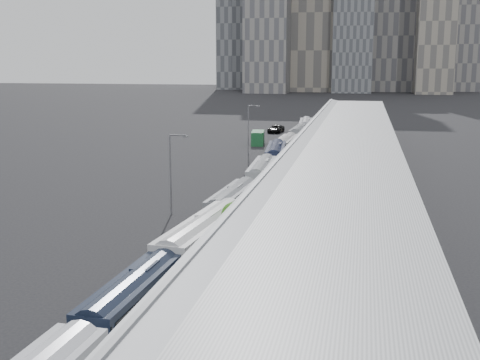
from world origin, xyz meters
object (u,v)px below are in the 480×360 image
(bus_4, at_px, (262,177))
(bus_6, at_px, (285,148))
(bus_8, at_px, (306,130))
(shipping_container, at_px, (258,138))
(street_lamp_far, at_px, (249,126))
(bus_3, at_px, (232,207))
(bus_1, at_px, (137,304))
(suv, at_px, (276,129))
(bus_7, at_px, (300,137))
(bus_5, at_px, (276,159))
(bus_2, at_px, (203,246))
(street_lamp_near, at_px, (172,169))

(bus_4, bearing_deg, bus_6, 88.01)
(bus_8, height_order, shipping_container, bus_8)
(street_lamp_far, bearing_deg, bus_3, -81.45)
(bus_1, distance_m, suv, 103.99)
(suv, bearing_deg, bus_1, -80.76)
(bus_4, bearing_deg, bus_7, 86.69)
(bus_7, height_order, street_lamp_far, street_lamp_far)
(bus_5, xyz_separation_m, bus_7, (0.74, 27.87, -0.04))
(bus_8, xyz_separation_m, shipping_container, (-8.14, -13.38, -0.34))
(shipping_container, bearing_deg, suv, 81.60)
(bus_2, xyz_separation_m, bus_4, (-0.36, 30.16, -0.18))
(bus_5, height_order, bus_6, bus_5)
(bus_4, xyz_separation_m, shipping_container, (-7.74, 41.23, -0.22))
(suv, bearing_deg, bus_3, -79.34)
(shipping_container, bearing_deg, bus_1, -92.03)
(bus_2, distance_m, street_lamp_near, 17.38)
(bus_1, xyz_separation_m, bus_8, (1.06, 96.41, 0.16))
(bus_5, bearing_deg, bus_6, 84.53)
(bus_3, height_order, street_lamp_near, street_lamp_near)
(bus_2, distance_m, shipping_container, 71.85)
(bus_2, xyz_separation_m, bus_5, (-0.71, 45.06, -0.11))
(bus_4, relative_size, bus_6, 1.02)
(bus_1, distance_m, bus_8, 96.41)
(bus_1, height_order, bus_3, bus_1)
(bus_8, xyz_separation_m, street_lamp_far, (-7.47, -25.91, 3.35))
(street_lamp_far, relative_size, shipping_container, 1.43)
(bus_1, distance_m, bus_5, 56.70)
(bus_5, bearing_deg, bus_8, 83.36)
(bus_4, bearing_deg, bus_5, 88.55)
(bus_5, relative_size, street_lamp_near, 1.53)
(bus_2, xyz_separation_m, shipping_container, (-8.10, 71.39, -0.40))
(bus_5, height_order, bus_7, bus_5)
(bus_3, bearing_deg, bus_2, -83.67)
(bus_7, bearing_deg, bus_2, -87.61)
(street_lamp_near, xyz_separation_m, street_lamp_far, (0.03, 43.52, -0.01))
(bus_2, distance_m, street_lamp_far, 59.42)
(bus_4, distance_m, street_lamp_far, 29.77)
(bus_2, height_order, suv, bus_2)
(street_lamp_near, bearing_deg, bus_7, 82.59)
(bus_1, xyz_separation_m, bus_7, (1.05, 84.57, 0.06))
(bus_5, height_order, shipping_container, bus_5)
(bus_1, relative_size, bus_3, 1.02)
(bus_6, distance_m, street_lamp_far, 7.88)
(shipping_container, bearing_deg, bus_4, -86.27)
(bus_3, relative_size, bus_5, 0.92)
(bus_2, height_order, bus_7, bus_2)
(bus_4, height_order, street_lamp_far, street_lamp_far)
(bus_4, relative_size, suv, 2.00)
(bus_2, distance_m, bus_3, 14.20)
(bus_2, height_order, street_lamp_near, street_lamp_near)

